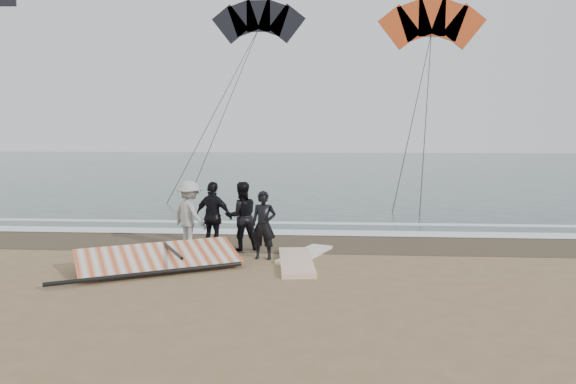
% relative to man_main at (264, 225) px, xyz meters
% --- Properties ---
extents(ground, '(120.00, 120.00, 0.00)m').
position_rel_man_main_xyz_m(ground, '(0.38, -2.52, -0.84)').
color(ground, '#8C704C').
rests_on(ground, ground).
extents(sea, '(120.00, 54.00, 0.02)m').
position_rel_man_main_xyz_m(sea, '(0.38, 30.48, -0.83)').
color(sea, '#233838').
rests_on(sea, ground).
extents(wet_sand, '(120.00, 2.80, 0.01)m').
position_rel_man_main_xyz_m(wet_sand, '(0.38, 1.98, -0.83)').
color(wet_sand, '#4C3D2B').
rests_on(wet_sand, ground).
extents(foam_near, '(120.00, 0.90, 0.01)m').
position_rel_man_main_xyz_m(foam_near, '(0.38, 3.38, -0.81)').
color(foam_near, white).
rests_on(foam_near, sea).
extents(foam_far, '(120.00, 0.45, 0.01)m').
position_rel_man_main_xyz_m(foam_far, '(0.38, 5.08, -0.81)').
color(foam_far, white).
rests_on(foam_far, sea).
extents(man_main, '(0.65, 0.45, 1.68)m').
position_rel_man_main_xyz_m(man_main, '(0.00, 0.00, 0.00)').
color(man_main, black).
rests_on(man_main, ground).
extents(board_white, '(1.04, 2.76, 0.11)m').
position_rel_man_main_xyz_m(board_white, '(0.82, -0.47, -0.79)').
color(board_white, white).
rests_on(board_white, ground).
extents(board_cream, '(1.37, 2.20, 0.09)m').
position_rel_man_main_xyz_m(board_cream, '(1.01, 0.34, -0.79)').
color(board_cream, white).
rests_on(board_cream, ground).
extents(trio_cluster, '(2.60, 1.31, 1.82)m').
position_rel_man_main_xyz_m(trio_cluster, '(-1.45, 0.92, 0.07)').
color(trio_cluster, black).
rests_on(trio_cluster, ground).
extents(sail_rig, '(3.82, 3.29, 0.49)m').
position_rel_man_main_xyz_m(sail_rig, '(-2.31, -1.05, -0.65)').
color(sail_rig, black).
rests_on(sail_rig, ground).
extents(kite_red, '(6.35, 6.19, 14.92)m').
position_rel_man_main_xyz_m(kite_red, '(7.19, 18.72, 7.82)').
color(kite_red, '#D84719').
rests_on(kite_red, ground).
extents(kite_dark, '(6.69, 7.34, 17.43)m').
position_rel_man_main_xyz_m(kite_dark, '(-3.02, 23.78, 8.99)').
color(kite_dark, black).
rests_on(kite_dark, ground).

